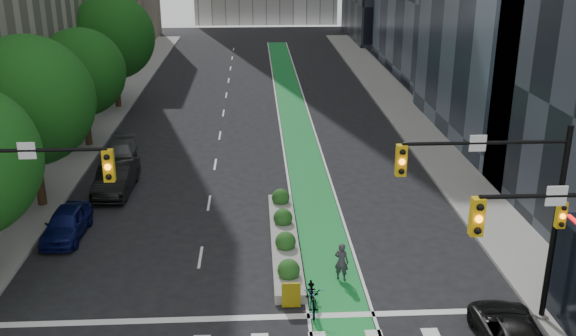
{
  "coord_description": "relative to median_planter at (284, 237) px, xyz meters",
  "views": [
    {
      "loc": [
        -0.02,
        -18.94,
        13.14
      ],
      "look_at": [
        1.46,
        8.88,
        3.0
      ],
      "focal_mm": 40.0,
      "sensor_mm": 36.0,
      "label": 1
    }
  ],
  "objects": [
    {
      "name": "tree_far",
      "position": [
        -12.2,
        24.96,
        5.32
      ],
      "size": [
        6.6,
        6.6,
        9.0
      ],
      "color": "black",
      "rests_on": "ground"
    },
    {
      "name": "cyclist",
      "position": [
        2.14,
        -3.24,
        0.44
      ],
      "size": [
        0.7,
        0.6,
        1.62
      ],
      "primitive_type": "imported",
      "rotation": [
        0.0,
        0.0,
        2.71
      ],
      "color": "#38323C",
      "rests_on": "ground"
    },
    {
      "name": "parked_car_left_near",
      "position": [
        -9.97,
        1.32,
        0.32
      ],
      "size": [
        1.73,
        4.1,
        1.38
      ],
      "primitive_type": "imported",
      "rotation": [
        0.0,
        0.0,
        -0.02
      ],
      "color": "#0D134E",
      "rests_on": "ground"
    },
    {
      "name": "sidewalk_left",
      "position": [
        -13.0,
        17.96,
        -0.3
      ],
      "size": [
        3.6,
        90.0,
        0.15
      ],
      "primitive_type": "cube",
      "color": "gray",
      "rests_on": "ground"
    },
    {
      "name": "median_planter",
      "position": [
        0.0,
        0.0,
        0.0
      ],
      "size": [
        1.2,
        10.26,
        1.1
      ],
      "color": "gray",
      "rests_on": "ground"
    },
    {
      "name": "tree_midfar",
      "position": [
        -12.2,
        14.96,
        4.57
      ],
      "size": [
        5.6,
        5.6,
        7.76
      ],
      "color": "black",
      "rests_on": "ground"
    },
    {
      "name": "sidewalk_right",
      "position": [
        10.6,
        17.96,
        -0.3
      ],
      "size": [
        3.6,
        90.0,
        0.15
      ],
      "primitive_type": "cube",
      "color": "gray",
      "rests_on": "ground"
    },
    {
      "name": "bicycle",
      "position": [
        0.8,
        -5.29,
        0.19
      ],
      "size": [
        0.8,
        2.16,
        1.13
      ],
      "primitive_type": "imported",
      "rotation": [
        0.0,
        0.0,
        -0.02
      ],
      "color": "gray",
      "rests_on": "ground"
    },
    {
      "name": "signal_right",
      "position": [
        7.47,
        -6.57,
        4.43
      ],
      "size": [
        5.82,
        0.51,
        7.2
      ],
      "color": "black",
      "rests_on": "ground"
    },
    {
      "name": "tree_mid",
      "position": [
        -12.2,
        4.96,
        5.2
      ],
      "size": [
        6.4,
        6.4,
        8.78
      ],
      "color": "black",
      "rests_on": "ground"
    },
    {
      "name": "parked_car_left_far",
      "position": [
        -9.46,
        11.56,
        0.26
      ],
      "size": [
        2.12,
        4.46,
        1.26
      ],
      "primitive_type": "imported",
      "rotation": [
        0.0,
        0.0,
        0.09
      ],
      "color": "#4F5153",
      "rests_on": "ground"
    },
    {
      "name": "pedestrian_far",
      "position": [
        11.86,
        -3.04,
        0.58
      ],
      "size": [
        1.02,
        0.69,
        1.61
      ],
      "primitive_type": "imported",
      "rotation": [
        0.0,
        0.0,
        3.49
      ],
      "color": "gray",
      "rests_on": "sidewalk_right"
    },
    {
      "name": "parked_car_right",
      "position": [
        7.21,
        -8.1,
        0.25
      ],
      "size": [
        2.26,
        4.54,
        1.24
      ],
      "primitive_type": "imported",
      "rotation": [
        0.0,
        0.0,
        3.09
      ],
      "color": "black",
      "rests_on": "ground"
    },
    {
      "name": "bike_lane_paint",
      "position": [
        1.8,
        22.96,
        -0.37
      ],
      "size": [
        2.2,
        70.0,
        0.01
      ],
      "primitive_type": "cube",
      "color": "#188534",
      "rests_on": "ground"
    },
    {
      "name": "parked_car_left_mid",
      "position": [
        -8.79,
        6.84,
        0.44
      ],
      "size": [
        1.83,
        4.94,
        1.62
      ],
      "primitive_type": "imported",
      "rotation": [
        0.0,
        0.0,
        -0.02
      ],
      "color": "black",
      "rests_on": "ground"
    }
  ]
}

